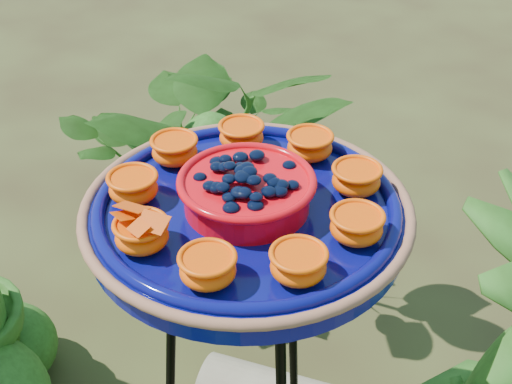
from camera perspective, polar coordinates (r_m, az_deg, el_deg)
feeder_dish at (r=1.05m, az=-0.74°, el=-1.26°), size 0.55×0.55×0.11m
shrub_back_left at (r=2.15m, az=-3.55°, el=2.33°), size 1.04×1.05×0.88m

